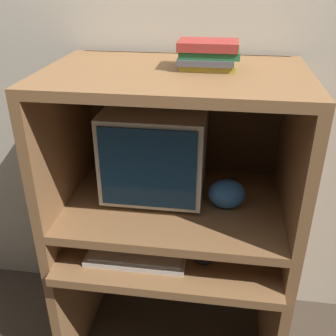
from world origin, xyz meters
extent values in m
cube|color=beige|center=(0.00, 0.68, 1.30)|extent=(6.00, 0.06, 2.60)
cube|color=brown|center=(-0.45, 0.31, 0.32)|extent=(0.04, 0.62, 0.65)
cube|color=brown|center=(0.45, 0.31, 0.32)|extent=(0.04, 0.62, 0.65)
cube|color=brown|center=(0.00, 0.14, 0.63)|extent=(0.86, 0.36, 0.04)
cube|color=brown|center=(-0.45, 0.31, 0.73)|extent=(0.04, 0.62, 0.16)
cube|color=brown|center=(0.45, 0.31, 0.73)|extent=(0.04, 0.62, 0.16)
cube|color=brown|center=(0.00, 0.31, 0.79)|extent=(0.86, 0.62, 0.04)
cube|color=brown|center=(-0.45, 0.31, 1.08)|extent=(0.04, 0.62, 0.54)
cube|color=brown|center=(0.45, 0.31, 1.08)|extent=(0.04, 0.62, 0.54)
cube|color=brown|center=(0.00, 0.31, 1.33)|extent=(0.86, 0.62, 0.04)
cube|color=#48321E|center=(0.00, 0.60, 1.08)|extent=(0.86, 0.01, 0.54)
cylinder|color=beige|center=(-0.09, 0.39, 0.82)|extent=(0.22, 0.22, 0.02)
cube|color=beige|center=(-0.09, 0.39, 1.00)|extent=(0.40, 0.38, 0.35)
cube|color=navy|center=(-0.09, 0.20, 1.00)|extent=(0.36, 0.01, 0.32)
cube|color=beige|center=(-0.12, 0.12, 0.66)|extent=(0.39, 0.16, 0.02)
cube|color=silver|center=(-0.12, 0.12, 0.67)|extent=(0.36, 0.12, 0.01)
ellipsoid|color=black|center=(0.14, 0.13, 0.67)|extent=(0.07, 0.05, 0.03)
ellipsoid|color=#336BB7|center=(0.21, 0.29, 0.87)|extent=(0.14, 0.11, 0.12)
cube|color=gold|center=(0.11, 0.36, 1.35)|extent=(0.19, 0.16, 0.02)
cube|color=#4C4C51|center=(0.10, 0.35, 1.37)|extent=(0.19, 0.16, 0.02)
cube|color=#236638|center=(0.12, 0.35, 1.40)|extent=(0.21, 0.14, 0.03)
cube|color=maroon|center=(0.11, 0.34, 1.43)|extent=(0.21, 0.14, 0.03)
camera|label=1|loc=(0.17, -1.06, 1.67)|focal=42.00mm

